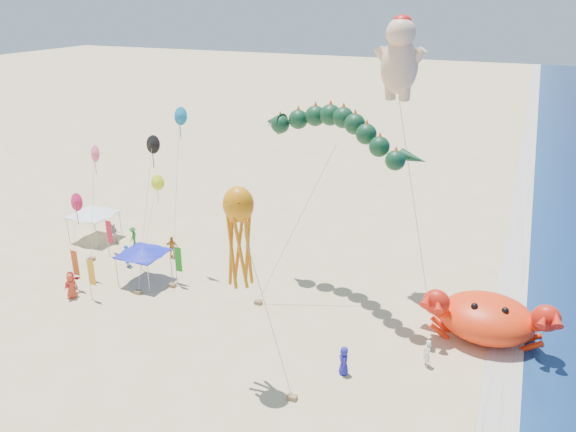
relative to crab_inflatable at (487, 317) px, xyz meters
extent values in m
plane|color=#D1B784|center=(-10.67, -3.06, -1.49)|extent=(320.00, 320.00, 0.00)
plane|color=silver|center=(1.33, -3.06, -1.48)|extent=(320.00, 320.00, 0.00)
ellipsoid|color=#FF320D|center=(0.00, 0.12, -0.13)|extent=(6.14, 5.26, 2.72)
sphere|color=red|center=(-3.04, -1.02, 1.08)|extent=(1.62, 1.62, 1.62)
sphere|color=black|center=(-0.86, -0.83, 1.08)|extent=(0.42, 0.42, 0.42)
sphere|color=red|center=(3.04, -1.02, 1.08)|extent=(1.62, 1.62, 1.62)
sphere|color=black|center=(0.86, -0.83, 1.08)|extent=(0.42, 0.42, 0.42)
cone|color=#0D311C|center=(-16.01, 1.90, 9.92)|extent=(1.63, 1.20, 1.33)
cylinder|color=#B2B2B2|center=(-12.55, 0.05, 3.96)|extent=(4.09, 3.75, 10.62)
cube|color=olive|center=(-14.57, -1.79, -1.36)|extent=(0.50, 0.35, 0.25)
ellipsoid|color=#FFC59B|center=(-7.52, 5.06, 13.91)|extent=(2.41, 1.99, 3.55)
sphere|color=#FFC59B|center=(-7.52, 4.84, 15.98)|extent=(1.86, 1.86, 1.86)
ellipsoid|color=red|center=(-7.52, 4.95, 16.64)|extent=(1.20, 1.20, 0.84)
cylinder|color=#B2B2B2|center=(-5.63, 3.60, 5.57)|extent=(3.83, 2.98, 13.84)
cube|color=olive|center=(-3.75, 2.14, -1.36)|extent=(0.50, 0.35, 0.25)
ellipsoid|color=orange|center=(-11.95, -8.98, 8.63)|extent=(1.58, 1.43, 1.82)
cylinder|color=#B2B2B2|center=(-10.32, -9.40, 3.38)|extent=(3.29, 0.89, 9.46)
cube|color=olive|center=(-8.70, -9.83, -1.36)|extent=(0.50, 0.35, 0.25)
cylinder|color=gray|center=(-25.04, -3.46, -0.39)|extent=(0.06, 0.06, 2.20)
cylinder|color=gray|center=(-22.29, -3.46, -0.39)|extent=(0.06, 0.06, 2.20)
cylinder|color=gray|center=(-25.04, -0.71, -0.39)|extent=(0.06, 0.06, 2.20)
cylinder|color=gray|center=(-22.29, -0.71, -0.39)|extent=(0.06, 0.06, 2.20)
cube|color=#151DB9|center=(-23.66, -2.08, 0.75)|extent=(2.99, 2.99, 0.08)
cone|color=#151DB9|center=(-23.66, -2.08, 0.99)|extent=(3.29, 3.29, 0.45)
cylinder|color=gray|center=(-33.85, 1.12, -0.39)|extent=(0.06, 0.06, 2.20)
cylinder|color=gray|center=(-30.80, 1.12, -0.39)|extent=(0.06, 0.06, 2.20)
cylinder|color=gray|center=(-33.85, 4.16, -0.39)|extent=(0.06, 0.06, 2.20)
cylinder|color=gray|center=(-30.80, 4.16, -0.39)|extent=(0.06, 0.06, 2.20)
cube|color=white|center=(-32.33, 2.64, 0.75)|extent=(3.28, 3.28, 0.08)
cone|color=white|center=(-32.33, 2.64, 0.99)|extent=(3.61, 3.61, 0.45)
cylinder|color=gray|center=(-25.50, -5.71, 0.11)|extent=(0.05, 0.05, 3.20)
cube|color=#EFA31C|center=(-25.22, -5.71, 0.61)|extent=(0.50, 0.04, 1.90)
cylinder|color=gray|center=(-27.57, -4.99, 0.11)|extent=(0.05, 0.05, 3.20)
cube|color=#CC4B19|center=(-27.29, -4.99, 0.61)|extent=(0.50, 0.04, 1.90)
cylinder|color=gray|center=(-29.04, 0.40, 0.11)|extent=(0.05, 0.05, 3.20)
cube|color=red|center=(-28.76, 0.40, 0.61)|extent=(0.50, 0.04, 1.90)
cylinder|color=gray|center=(-21.19, -1.66, 0.11)|extent=(0.05, 0.05, 3.20)
cube|color=#178C1A|center=(-20.91, -1.66, 0.61)|extent=(0.50, 0.04, 1.90)
imported|color=orange|center=(-24.06, 2.09, -0.58)|extent=(1.12, 0.61, 1.82)
imported|color=white|center=(-2.79, -4.19, -0.66)|extent=(0.67, 0.72, 1.65)
imported|color=#1F1CA5|center=(-6.90, -6.72, -0.63)|extent=(0.84, 0.99, 1.71)
imported|color=#1D5DAE|center=(-26.36, -0.60, -0.60)|extent=(0.63, 0.76, 1.78)
imported|color=beige|center=(-30.16, 2.54, -0.62)|extent=(1.07, 1.03, 1.73)
imported|color=red|center=(-26.92, -6.06, -0.59)|extent=(1.01, 1.03, 1.79)
imported|color=red|center=(-27.12, -5.78, -0.58)|extent=(0.80, 1.74, 1.81)
imported|color=#25712F|center=(-28.49, 2.85, -0.69)|extent=(0.85, 1.15, 1.59)
cone|color=#C7164A|center=(-28.38, -3.07, 4.36)|extent=(1.30, 0.51, 1.32)
cylinder|color=#B2B2B2|center=(-28.13, -4.57, 1.46)|extent=(0.55, 3.04, 5.62)
cube|color=olive|center=(-27.88, -6.07, -1.36)|extent=(0.50, 0.35, 0.25)
cone|color=#0D6D99|center=(-22.01, 1.36, 10.25)|extent=(1.30, 0.51, 1.32)
cylinder|color=#B2B2B2|center=(-21.76, -0.14, 4.41)|extent=(0.55, 3.04, 11.50)
cube|color=olive|center=(-21.51, -1.64, -1.36)|extent=(0.50, 0.35, 0.25)
cone|color=black|center=(-23.23, -0.44, 8.50)|extent=(1.30, 0.51, 1.32)
cylinder|color=#B2B2B2|center=(-22.98, -1.94, 3.53)|extent=(0.55, 3.04, 9.75)
cube|color=olive|center=(-22.73, -3.44, -1.36)|extent=(0.50, 0.35, 0.25)
cone|color=#FF5485|center=(-30.38, 1.57, 6.57)|extent=(1.30, 0.51, 1.32)
cylinder|color=#B2B2B2|center=(-30.13, 0.07, 2.57)|extent=(0.55, 3.04, 7.82)
cube|color=olive|center=(-29.88, -1.43, -1.36)|extent=(0.50, 0.35, 0.25)
cone|color=#EEF71B|center=(-26.92, 4.64, 3.69)|extent=(1.30, 0.51, 1.32)
cylinder|color=#B2B2B2|center=(-26.67, 3.14, 1.12)|extent=(0.55, 3.04, 4.94)
cube|color=olive|center=(-26.42, 1.64, -1.36)|extent=(0.50, 0.35, 0.25)
camera|label=1|loc=(0.40, -31.72, 18.24)|focal=35.00mm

